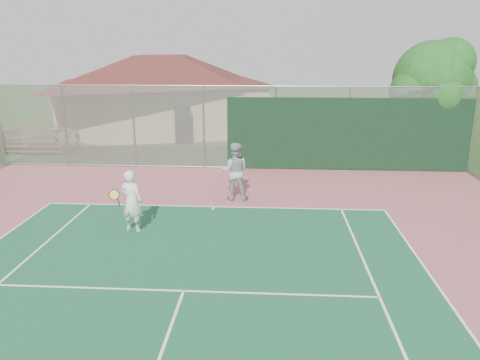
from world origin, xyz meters
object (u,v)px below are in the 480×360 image
clubhouse (162,86)px  player_grey_back (235,172)px  bleachers (39,140)px  player_white_front (131,202)px  tree (434,82)px

clubhouse → player_grey_back: (5.38, -13.20, -1.79)m
clubhouse → bleachers: 8.16m
player_white_front → player_grey_back: 4.07m
bleachers → tree: size_ratio=0.56×
player_grey_back → player_white_front: bearing=50.4°
clubhouse → player_grey_back: bearing=-82.9°
bleachers → player_white_front: player_white_front is taller
bleachers → player_white_front: 12.73m
player_grey_back → bleachers: bearing=-33.3°
bleachers → player_grey_back: bearing=-33.9°
clubhouse → player_white_front: size_ratio=8.13×
clubhouse → tree: 15.45m
clubhouse → player_white_front: 16.61m
clubhouse → tree: size_ratio=2.64×
clubhouse → player_white_front: bearing=-95.5°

